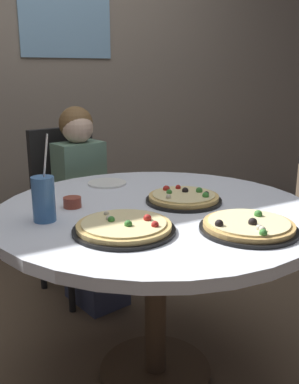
# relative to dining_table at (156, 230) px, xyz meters

# --- Properties ---
(ground_plane) EXTENTS (8.00, 8.00, 0.00)m
(ground_plane) POSITION_rel_dining_table_xyz_m (0.00, 0.00, -0.66)
(ground_plane) COLOR brown
(wall_with_window) EXTENTS (5.20, 0.14, 2.90)m
(wall_with_window) POSITION_rel_dining_table_xyz_m (0.00, 1.65, 0.80)
(wall_with_window) COLOR gray
(wall_with_window) RESTS_ON ground_plane
(dining_table) EXTENTS (1.24, 1.24, 0.75)m
(dining_table) POSITION_rel_dining_table_xyz_m (0.00, 0.00, 0.00)
(dining_table) COLOR silver
(dining_table) RESTS_ON ground_plane
(chair_wooden) EXTENTS (0.46, 0.46, 0.95)m
(chair_wooden) POSITION_rel_dining_table_xyz_m (-0.02, 0.94, -0.13)
(chair_wooden) COLOR black
(chair_wooden) RESTS_ON ground_plane
(diner_child) EXTENTS (0.31, 0.43, 1.08)m
(diner_child) POSITION_rel_dining_table_xyz_m (0.01, 0.76, -0.17)
(diner_child) COLOR #3F4766
(diner_child) RESTS_ON ground_plane
(pizza_veggie) EXTENTS (0.31, 0.31, 0.05)m
(pizza_veggie) POSITION_rel_dining_table_xyz_m (0.14, 0.01, 0.11)
(pizza_veggie) COLOR black
(pizza_veggie) RESTS_ON dining_table
(pizza_cheese) EXTENTS (0.33, 0.33, 0.05)m
(pizza_cheese) POSITION_rel_dining_table_xyz_m (0.14, -0.37, 0.11)
(pizza_cheese) COLOR black
(pizza_cheese) RESTS_ON dining_table
(pizza_pepperoni) EXTENTS (0.34, 0.34, 0.05)m
(pizza_pepperoni) POSITION_rel_dining_table_xyz_m (-0.23, -0.18, 0.11)
(pizza_pepperoni) COLOR black
(pizza_pepperoni) RESTS_ON dining_table
(soda_cup) EXTENTS (0.08, 0.08, 0.31)m
(soda_cup) POSITION_rel_dining_table_xyz_m (-0.42, 0.06, 0.18)
(soda_cup) COLOR #3F72B2
(soda_cup) RESTS_ON dining_table
(sauce_bowl) EXTENTS (0.07, 0.07, 0.04)m
(sauce_bowl) POSITION_rel_dining_table_xyz_m (-0.28, 0.16, 0.11)
(sauce_bowl) COLOR brown
(sauce_bowl) RESTS_ON dining_table
(plate_small) EXTENTS (0.18, 0.18, 0.01)m
(plate_small) POSITION_rel_dining_table_xyz_m (-0.02, 0.42, 0.10)
(plate_small) COLOR white
(plate_small) RESTS_ON dining_table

